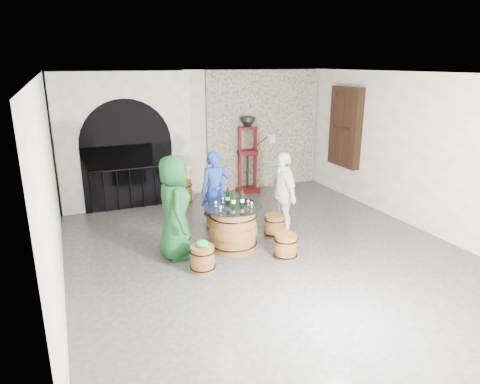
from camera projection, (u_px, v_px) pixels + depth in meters
name	position (u px, v px, depth m)	size (l,w,h in m)	color
ground	(266.00, 251.00, 7.97)	(8.00, 8.00, 0.00)	#2D2D2F
wall_back	(199.00, 134.00, 11.03)	(8.00, 8.00, 0.00)	silver
wall_front	(458.00, 262.00, 3.98)	(8.00, 8.00, 0.00)	silver
wall_left	(51.00, 190.00, 6.21)	(8.00, 8.00, 0.00)	silver
wall_right	(420.00, 152.00, 8.81)	(8.00, 8.00, 0.00)	silver
ceiling	(269.00, 74.00, 7.04)	(8.00, 8.00, 0.00)	beige
stone_facing_panel	(262.00, 130.00, 11.65)	(3.20, 0.12, 3.18)	#B1A58D
arched_opening	(125.00, 142.00, 10.10)	(3.10, 0.60, 3.19)	silver
shuttered_window	(345.00, 127.00, 10.82)	(0.23, 1.10, 2.00)	black
barrel_table	(233.00, 228.00, 7.98)	(1.09, 1.09, 0.84)	brown
barrel_stool_left	(179.00, 245.00, 7.72)	(0.44, 0.44, 0.45)	brown
barrel_stool_far	(216.00, 220.00, 8.96)	(0.44, 0.44, 0.45)	brown
barrel_stool_right	(274.00, 226.00, 8.63)	(0.44, 0.44, 0.45)	brown
barrel_stool_near_right	(286.00, 246.00, 7.65)	(0.44, 0.44, 0.45)	brown
barrel_stool_near_left	(203.00, 259.00, 7.18)	(0.44, 0.44, 0.45)	brown
green_cap	(202.00, 244.00, 7.10)	(0.26, 0.22, 0.12)	#0E9C3D
person_green	(175.00, 208.00, 7.50)	(0.92, 0.60, 1.88)	#12401D
person_blue	(215.00, 191.00, 8.80)	(0.61, 0.40, 1.67)	#1B3496
person_white	(283.00, 194.00, 8.56)	(1.00, 0.42, 1.70)	white
wine_bottle_left	(233.00, 200.00, 7.82)	(0.08, 0.08, 0.32)	black
wine_bottle_center	(242.00, 199.00, 7.87)	(0.08, 0.08, 0.32)	black
wine_bottle_right	(228.00, 197.00, 7.99)	(0.08, 0.08, 0.32)	black
tasting_glass_a	(221.00, 208.00, 7.60)	(0.05, 0.05, 0.10)	#BC7F24
tasting_glass_b	(248.00, 203.00, 7.92)	(0.05, 0.05, 0.10)	#BC7F24
tasting_glass_c	(223.00, 200.00, 8.07)	(0.05, 0.05, 0.10)	#BC7F24
tasting_glass_d	(233.00, 199.00, 8.14)	(0.05, 0.05, 0.10)	#BC7F24
tasting_glass_e	(252.00, 204.00, 7.82)	(0.05, 0.05, 0.10)	#BC7F24
tasting_glass_f	(216.00, 204.00, 7.85)	(0.05, 0.05, 0.10)	#BC7F24
side_barrel	(183.00, 193.00, 10.48)	(0.47, 0.47, 0.63)	brown
corking_press	(248.00, 149.00, 11.30)	(0.84, 0.50, 2.02)	#4F0D11
control_box	(272.00, 139.00, 11.74)	(0.18, 0.10, 0.22)	silver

